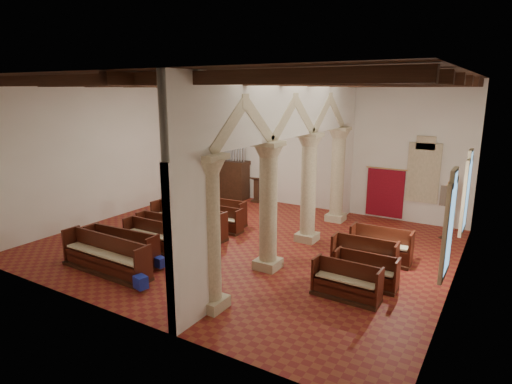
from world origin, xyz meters
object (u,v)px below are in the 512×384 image
(processional_banner, at_px, (445,219))
(aisle_pew_0, at_px, (346,286))
(lectern, at_px, (257,191))
(nave_pew_0, at_px, (106,261))
(pipe_organ, at_px, (229,172))

(processional_banner, xyz_separation_m, aisle_pew_0, (-1.54, -6.63, -0.43))
(lectern, xyz_separation_m, processional_banner, (9.00, -1.00, 0.23))
(processional_banner, distance_m, nave_pew_0, 12.33)
(pipe_organ, distance_m, aisle_pew_0, 11.95)
(pipe_organ, bearing_deg, aisle_pew_0, -39.97)
(lectern, relative_size, aisle_pew_0, 0.69)
(aisle_pew_0, bearing_deg, nave_pew_0, -161.00)
(nave_pew_0, bearing_deg, pipe_organ, 103.26)
(pipe_organ, xyz_separation_m, processional_banner, (10.67, -1.01, -0.60))
(pipe_organ, bearing_deg, lectern, -0.41)
(pipe_organ, relative_size, lectern, 3.36)
(processional_banner, height_order, nave_pew_0, processional_banner)
(aisle_pew_0, bearing_deg, lectern, 135.72)
(nave_pew_0, bearing_deg, aisle_pew_0, 18.83)
(processional_banner, relative_size, aisle_pew_0, 1.18)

